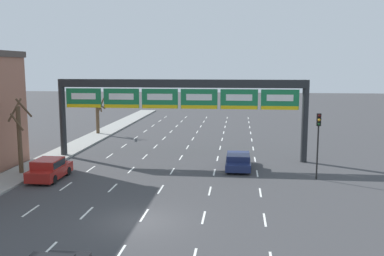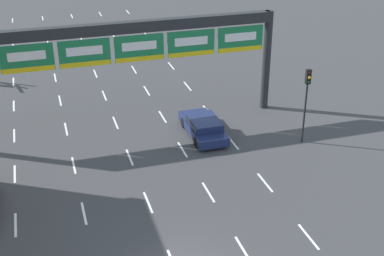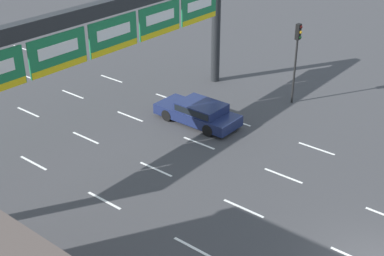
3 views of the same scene
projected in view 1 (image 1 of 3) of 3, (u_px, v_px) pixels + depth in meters
ground_plane at (140, 222)px, 22.67m from camera, size 220.00×220.00×0.00m
lane_dashes at (177, 164)px, 35.95m from camera, size 13.32×67.00×0.01m
sign_gantry at (180, 96)px, 37.04m from camera, size 21.96×0.70×7.02m
car_red at (49, 169)px, 30.95m from camera, size 1.93×4.12×1.55m
car_navy at (238, 160)px, 34.26m from camera, size 1.98×4.82×1.25m
traffic_light_near_gantry at (318, 133)px, 30.63m from camera, size 0.30×0.35×4.83m
tree_bare_second at (98, 115)px, 50.98m from camera, size 1.37×2.03×4.24m
tree_bare_third at (19, 135)px, 32.01m from camera, size 1.78×1.76×5.72m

